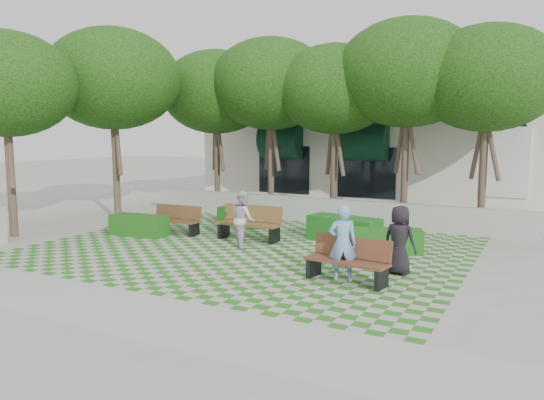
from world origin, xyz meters
The scene contains 17 objects.
ground centered at (0.00, 0.00, 0.00)m, with size 90.00×90.00×0.00m, color gray.
lawn centered at (0.00, 1.00, 0.01)m, with size 12.00×12.00×0.00m, color #2B721E.
sidewalk_south centered at (0.00, -4.70, 0.01)m, with size 16.00×2.00×0.01m, color #9E9B93.
sidewalk_west centered at (-7.20, 1.00, 0.01)m, with size 2.00×12.00×0.01m, color #9E9B93.
retaining_wall centered at (0.00, 6.20, 0.45)m, with size 15.00×0.36×0.90m, color #9E9B93.
bench_east centered at (3.68, -0.83, 0.48)m, with size 1.98×0.89×1.01m.
bench_mid centered at (-0.64, 2.16, 0.52)m, with size 2.06×0.72×1.07m.
bench_west centered at (-3.33, 1.86, 0.45)m, with size 1.80×0.66×0.94m.
hedge_east centered at (3.66, 2.45, 0.33)m, with size 1.89×0.76×0.66m, color #185115.
hedge_midright centered at (2.08, 3.23, 0.39)m, with size 2.22×0.89×0.78m, color #155118.
hedge_midleft centered at (-2.09, 4.20, 0.33)m, with size 1.88×0.75×0.66m, color #155116.
hedge_west centered at (-4.18, 1.06, 0.33)m, with size 1.90×0.76×0.67m, color #194D14.
person_blue centered at (3.55, -0.84, 0.87)m, with size 0.64×0.42×1.74m, color #6C98C5.
person_dark centered at (4.53, 0.35, 0.82)m, with size 0.81×0.52×1.65m, color black.
person_white centered at (-0.27, 1.16, 0.84)m, with size 0.81×0.63×1.67m, color silver.
tree_row centered at (-1.86, 5.95, 5.18)m, with size 17.70×13.40×7.41m.
building centered at (0.93, 14.08, 2.52)m, with size 18.00×8.92×5.15m.
Camera 1 is at (7.65, -11.91, 3.37)m, focal length 35.00 mm.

